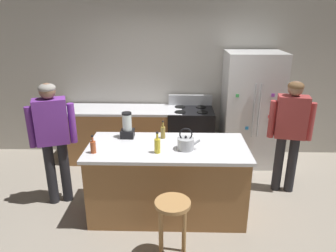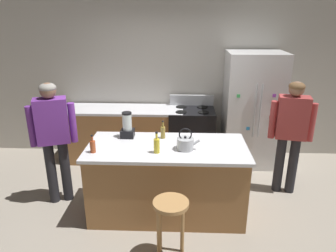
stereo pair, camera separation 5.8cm
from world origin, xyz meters
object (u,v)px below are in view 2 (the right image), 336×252
at_px(kitchen_island, 167,179).
at_px(blender_appliance, 127,127).
at_px(person_by_sink_right, 291,128).
at_px(bar_stool, 171,216).
at_px(stove_range, 191,135).
at_px(person_by_island_left, 53,132).
at_px(bottle_vinegar, 163,132).
at_px(tea_kettle, 185,143).
at_px(refrigerator, 252,110).
at_px(bottle_soda, 157,145).
at_px(bottle_cooking_sauce, 93,146).

height_order(kitchen_island, blender_appliance, blender_appliance).
relative_size(person_by_sink_right, bar_stool, 2.30).
height_order(stove_range, person_by_island_left, person_by_island_left).
xyz_separation_m(person_by_sink_right, blender_appliance, (-2.20, -0.30, 0.09)).
relative_size(kitchen_island, person_by_sink_right, 1.21).
xyz_separation_m(person_by_sink_right, bottle_vinegar, (-1.73, -0.32, 0.04)).
height_order(kitchen_island, bar_stool, kitchen_island).
distance_m(kitchen_island, person_by_island_left, 1.58).
relative_size(blender_appliance, tea_kettle, 1.22).
height_order(kitchen_island, stove_range, stove_range).
distance_m(stove_range, bottle_vinegar, 1.44).
relative_size(refrigerator, blender_appliance, 5.60).
bearing_deg(tea_kettle, refrigerator, 54.88).
xyz_separation_m(refrigerator, bottle_soda, (-1.45, -1.69, 0.08)).
height_order(bar_stool, bottle_vinegar, bottle_vinegar).
bearing_deg(person_by_island_left, bottle_cooking_sauce, -34.06).
xyz_separation_m(blender_appliance, bottle_cooking_sauce, (-0.32, -0.49, -0.06)).
distance_m(stove_range, blender_appliance, 1.64).
height_order(kitchen_island, bottle_soda, bottle_soda).
xyz_separation_m(person_by_sink_right, tea_kettle, (-1.45, -0.66, 0.03)).
xyz_separation_m(person_by_island_left, tea_kettle, (1.70, -0.29, 0.01)).
xyz_separation_m(bar_stool, blender_appliance, (-0.60, 1.13, 0.53)).
bearing_deg(blender_appliance, tea_kettle, -25.96).
height_order(kitchen_island, bottle_cooking_sauce, bottle_cooking_sauce).
bearing_deg(person_by_island_left, bar_stool, -34.34).
height_order(refrigerator, bar_stool, refrigerator).
distance_m(blender_appliance, bottle_soda, 0.63).
height_order(person_by_island_left, blender_appliance, person_by_island_left).
height_order(bottle_cooking_sauce, tea_kettle, tea_kettle).
xyz_separation_m(refrigerator, person_by_sink_right, (0.33, -0.93, 0.04)).
bearing_deg(bottle_soda, person_by_sink_right, 23.35).
relative_size(kitchen_island, bottle_cooking_sauce, 9.03).
xyz_separation_m(person_by_sink_right, bar_stool, (-1.59, -1.43, -0.44)).
distance_m(blender_appliance, bottle_vinegar, 0.47).
bearing_deg(bottle_cooking_sauce, refrigerator, 38.15).
bearing_deg(bottle_soda, refrigerator, 49.51).
distance_m(kitchen_island, tea_kettle, 0.59).
bearing_deg(bottle_vinegar, tea_kettle, -50.25).
distance_m(refrigerator, stove_range, 1.09).
bearing_deg(blender_appliance, person_by_sink_right, 7.73).
bearing_deg(tea_kettle, stove_range, 85.36).
bearing_deg(kitchen_island, bottle_cooking_sauce, -165.65).
distance_m(person_by_sink_right, tea_kettle, 1.59).
bearing_deg(blender_appliance, bottle_cooking_sauce, -123.30).
relative_size(bottle_cooking_sauce, bottle_soda, 0.84).
xyz_separation_m(kitchen_island, person_by_sink_right, (1.67, 0.57, 0.51)).
relative_size(kitchen_island, refrigerator, 1.04).
xyz_separation_m(bottle_soda, tea_kettle, (0.33, 0.11, -0.02)).
relative_size(stove_range, bar_stool, 1.58).
xyz_separation_m(refrigerator, blender_appliance, (-1.86, -1.22, 0.13)).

